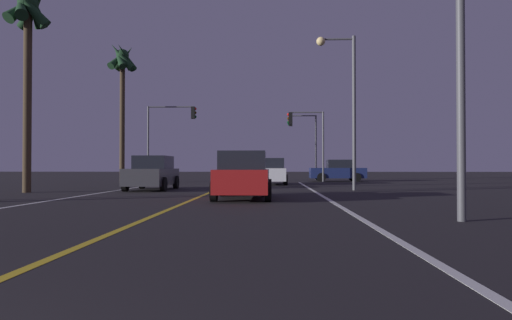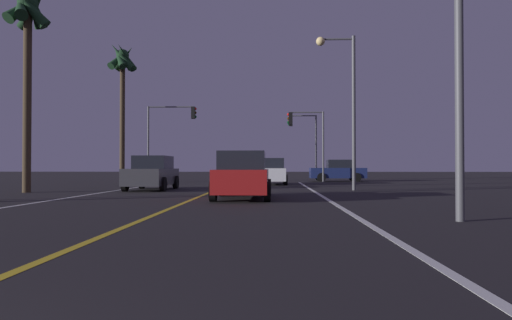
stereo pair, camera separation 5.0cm
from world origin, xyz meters
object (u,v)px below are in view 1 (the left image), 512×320
car_ahead_far (271,172)px  street_lamp_right_far (345,92)px  traffic_light_near_right (306,130)px  street_lamp_left_mid (7,48)px  car_lead_same_lane (243,176)px  palm_tree_left_far (122,71)px  traffic_light_near_left (171,125)px  palm_tree_left_mid (28,25)px  car_crossing_side (338,171)px  traffic_light_far_right (303,132)px  car_oncoming (153,173)px

car_ahead_far → street_lamp_right_far: bearing=-152.2°
traffic_light_near_right → street_lamp_left_mid: bearing=57.3°
car_lead_same_lane → street_lamp_left_mid: street_lamp_left_mid is taller
palm_tree_left_far → street_lamp_left_mid: bearing=-84.4°
car_lead_same_lane → traffic_light_near_left: size_ratio=0.75×
car_ahead_far → street_lamp_right_far: (3.65, -6.91, 4.02)m
street_lamp_right_far → palm_tree_left_mid: (-14.60, -2.43, 2.73)m
car_crossing_side → car_ahead_far: size_ratio=1.00×
traffic_light_far_right → street_lamp_left_mid: 26.60m
palm_tree_left_far → traffic_light_far_right: bearing=27.5°
palm_tree_left_mid → street_lamp_right_far: bearing=9.5°
traffic_light_near_right → street_lamp_right_far: size_ratio=0.69×
car_crossing_side → street_lamp_right_far: 14.00m
car_lead_same_lane → street_lamp_left_mid: 9.37m
traffic_light_near_left → palm_tree_left_far: (-3.23, -1.56, 3.83)m
car_crossing_side → traffic_light_near_left: size_ratio=0.75×
car_lead_same_lane → traffic_light_far_right: traffic_light_far_right is taller
car_lead_same_lane → street_lamp_left_mid: (-8.18, -0.93, 4.48)m
street_lamp_left_mid → palm_tree_left_mid: (-1.79, 4.51, 2.27)m
traffic_light_near_right → traffic_light_far_right: bearing=-91.7°
car_oncoming → palm_tree_left_mid: 8.76m
car_crossing_side → palm_tree_left_far: (-16.06, -3.54, 7.28)m
car_ahead_far → palm_tree_left_far: size_ratio=0.43×
traffic_light_near_right → palm_tree_left_far: size_ratio=0.52×
street_lamp_left_mid → car_crossing_side: bearing=54.6°
car_crossing_side → car_oncoming: 17.38m
traffic_light_far_right → street_lamp_right_far: size_ratio=0.74×
car_crossing_side → traffic_light_far_right: (-2.52, 3.51, 3.32)m
street_lamp_right_far → palm_tree_left_mid: bearing=9.5°
car_crossing_side → palm_tree_left_mid: bearing=44.2°
traffic_light_near_right → palm_tree_left_mid: bearing=45.5°
car_ahead_far → car_lead_same_lane: same height
car_crossing_side → car_ahead_far: (-5.25, -6.41, 0.00)m
car_oncoming → traffic_light_near_right: 14.49m
car_oncoming → street_lamp_right_far: size_ratio=0.57×
car_ahead_far → street_lamp_right_far: 8.79m
traffic_light_far_right → car_oncoming: bearing=62.9°
traffic_light_near_right → palm_tree_left_far: bearing=6.6°
car_crossing_side → car_lead_same_lane: 20.31m
traffic_light_near_right → palm_tree_left_mid: palm_tree_left_mid is taller
car_oncoming → street_lamp_left_mid: street_lamp_left_mid is taller
car_ahead_far → traffic_light_near_left: (-7.58, 4.42, 3.45)m
traffic_light_near_left → street_lamp_left_mid: bearing=-94.9°
car_crossing_side → palm_tree_left_far: bearing=12.4°
car_crossing_side → traffic_light_near_right: bearing=36.5°
car_lead_same_lane → traffic_light_near_right: bearing=-11.5°
car_crossing_side → traffic_light_near_right: (-2.68, -1.99, 3.08)m
car_crossing_side → palm_tree_left_far: 17.98m
car_lead_same_lane → palm_tree_left_mid: 12.56m
car_crossing_side → street_lamp_left_mid: 25.26m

